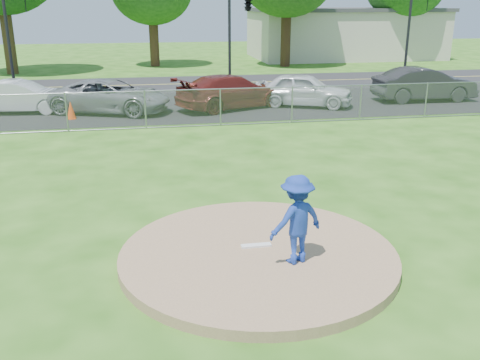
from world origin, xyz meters
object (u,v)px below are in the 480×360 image
at_px(parked_car_darkred, 231,91).
at_px(pitcher, 297,219).
at_px(traffic_cone, 71,110).
at_px(parked_car_pearl, 304,90).
at_px(traffic_signal_left, 12,30).
at_px(traffic_signal_right, 412,27).
at_px(parked_car_white, 20,97).
at_px(parked_car_gray, 110,96).
at_px(parked_car_charcoal, 424,84).
at_px(commercial_building, 344,33).
at_px(traffic_signal_center, 246,5).

bearing_deg(parked_car_darkred, pitcher, 151.05).
xyz_separation_m(traffic_cone, parked_car_pearl, (10.72, 1.13, 0.40)).
xyz_separation_m(traffic_signal_left, pitcher, (9.35, -22.55, -2.32)).
bearing_deg(traffic_signal_right, parked_car_white, -165.19).
distance_m(parked_car_gray, parked_car_pearl, 9.09).
height_order(traffic_signal_right, traffic_cone, traffic_signal_right).
height_order(traffic_signal_left, parked_car_white, traffic_signal_left).
height_order(traffic_cone, parked_car_charcoal, parked_car_charcoal).
distance_m(commercial_building, traffic_signal_center, 20.17).
distance_m(parked_car_darkred, parked_car_charcoal, 9.97).
bearing_deg(traffic_signal_right, parked_car_pearl, -143.33).
xyz_separation_m(traffic_signal_left, parked_car_gray, (5.24, -6.42, -2.61)).
relative_size(commercial_building, traffic_signal_center, 2.93).
relative_size(traffic_signal_right, parked_car_darkred, 1.03).
distance_m(traffic_signal_left, pitcher, 24.52).
bearing_deg(commercial_building, parked_car_charcoal, -100.22).
bearing_deg(parked_car_gray, commercial_building, -20.51).
distance_m(parked_car_pearl, parked_car_charcoal, 6.45).
distance_m(commercial_building, parked_car_white, 32.08).
bearing_deg(traffic_signal_left, traffic_cone, -64.51).
relative_size(traffic_signal_left, traffic_signal_right, 1.00).
distance_m(traffic_signal_left, traffic_cone, 8.90).
distance_m(traffic_signal_center, parked_car_pearl, 7.66).
distance_m(parked_car_white, parked_car_gray, 4.07).
bearing_deg(parked_car_charcoal, commercial_building, -9.77).
bearing_deg(traffic_cone, parked_car_gray, 35.28).
xyz_separation_m(traffic_signal_left, parked_car_pearl, (14.34, -6.45, -2.57)).
bearing_deg(traffic_signal_right, commercial_building, 83.71).
distance_m(parked_car_darkred, parked_car_pearl, 3.53).
relative_size(traffic_signal_left, parked_car_charcoal, 1.10).
bearing_deg(traffic_cone, parked_car_white, 142.55).
bearing_deg(parked_car_charcoal, traffic_signal_right, -19.54).
relative_size(pitcher, traffic_cone, 2.17).
relative_size(commercial_building, parked_car_darkred, 3.01).
relative_size(traffic_signal_right, parked_car_pearl, 1.21).
relative_size(commercial_building, parked_car_white, 3.70).
bearing_deg(parked_car_darkred, commercial_building, -55.76).
bearing_deg(parked_car_pearl, traffic_signal_left, 89.19).
xyz_separation_m(commercial_building, traffic_signal_center, (-12.03, -16.00, 2.45)).
height_order(commercial_building, parked_car_charcoal, commercial_building).
height_order(traffic_signal_center, parked_car_pearl, traffic_signal_center).
bearing_deg(parked_car_charcoal, traffic_signal_center, 53.20).
relative_size(traffic_signal_center, traffic_signal_right, 1.00).
xyz_separation_m(parked_car_darkred, parked_car_charcoal, (9.97, 0.26, 0.05)).
distance_m(traffic_signal_center, parked_car_gray, 10.59).
height_order(traffic_signal_center, parked_car_white, traffic_signal_center).
height_order(traffic_signal_left, parked_car_pearl, traffic_signal_left).
height_order(pitcher, parked_car_gray, pitcher).
xyz_separation_m(parked_car_white, parked_car_charcoal, (19.54, -0.36, 0.11)).
bearing_deg(pitcher, parked_car_gray, -95.58).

